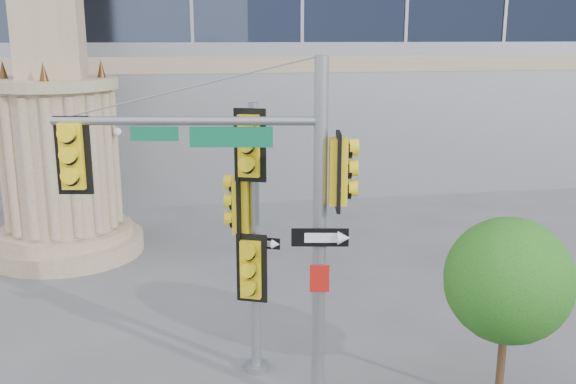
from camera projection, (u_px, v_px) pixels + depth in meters
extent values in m
cylinder|color=#A0866C|center=(68.00, 244.00, 18.93)|extent=(4.40, 4.40, 0.50)
cylinder|color=#A0866C|center=(67.00, 231.00, 18.84)|extent=(3.80, 3.80, 0.30)
cylinder|color=#A0866C|center=(60.00, 159.00, 18.33)|extent=(3.00, 3.00, 4.00)
cylinder|color=#A0866C|center=(54.00, 84.00, 17.81)|extent=(3.50, 3.50, 0.30)
cone|color=#472D14|center=(101.00, 68.00, 17.93)|extent=(0.24, 0.24, 0.50)
cone|color=#472D14|center=(3.00, 69.00, 17.50)|extent=(0.24, 0.24, 0.50)
cylinder|color=slate|center=(320.00, 244.00, 10.37)|extent=(0.22, 0.22, 5.97)
cylinder|color=slate|center=(186.00, 121.00, 9.91)|extent=(4.14, 0.88, 0.14)
cube|color=#0C653F|center=(231.00, 137.00, 9.94)|extent=(1.28, 0.27, 0.32)
cube|color=yellow|center=(74.00, 156.00, 10.05)|extent=(0.59, 0.37, 1.24)
cube|color=yellow|center=(338.00, 171.00, 10.08)|extent=(0.37, 0.59, 1.24)
cube|color=black|center=(320.00, 237.00, 10.19)|extent=(0.91, 0.19, 0.30)
cube|color=red|center=(319.00, 278.00, 10.36)|extent=(0.32, 0.09, 0.46)
cylinder|color=slate|center=(257.00, 366.00, 12.33)|extent=(0.49, 0.49, 0.12)
cylinder|color=slate|center=(255.00, 243.00, 11.74)|extent=(0.18, 0.18, 5.13)
cube|color=yellow|center=(250.00, 145.00, 11.08)|extent=(0.63, 0.48, 1.28)
cube|color=yellow|center=(242.00, 204.00, 11.61)|extent=(0.48, 0.63, 1.28)
cube|color=yellow|center=(252.00, 268.00, 11.62)|extent=(0.63, 0.48, 1.28)
cube|color=black|center=(263.00, 243.00, 11.57)|extent=(0.60, 0.27, 0.21)
cylinder|color=#382314|center=(502.00, 358.00, 10.94)|extent=(0.14, 0.14, 1.81)
sphere|color=#1F5914|center=(508.00, 280.00, 10.60)|extent=(2.12, 2.12, 2.12)
sphere|color=#1F5914|center=(524.00, 290.00, 10.99)|extent=(1.31, 1.31, 1.31)
sphere|color=#1F5914|center=(495.00, 302.00, 10.36)|extent=(1.11, 1.11, 1.11)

